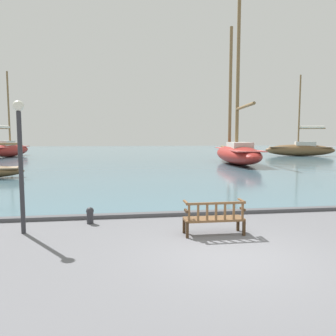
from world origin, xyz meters
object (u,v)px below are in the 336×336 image
(mooring_bollard, at_px, (90,215))
(sailboat_centre_channel, at_px, (300,149))
(sailboat_far_starboard, at_px, (237,150))
(sailboat_mid_starboard, at_px, (9,149))
(park_bench, at_px, (214,217))
(lamp_post, at_px, (20,152))

(mooring_bollard, bearing_deg, sailboat_centre_channel, 51.06)
(sailboat_far_starboard, bearing_deg, mooring_bollard, -121.01)
(sailboat_mid_starboard, relative_size, mooring_bollard, 21.45)
(park_bench, bearing_deg, sailboat_mid_starboard, 114.58)
(sailboat_far_starboard, distance_m, lamp_post, 24.69)
(mooring_bollard, bearing_deg, sailboat_far_starboard, 58.99)
(sailboat_far_starboard, height_order, sailboat_centre_channel, sailboat_far_starboard)
(sailboat_centre_channel, xyz_separation_m, mooring_bollard, (-24.43, -30.23, -0.73))
(mooring_bollard, relative_size, lamp_post, 0.14)
(sailboat_mid_starboard, distance_m, mooring_bollard, 36.87)
(sailboat_far_starboard, bearing_deg, lamp_post, -123.50)
(park_bench, relative_size, sailboat_far_starboard, 0.09)
(sailboat_far_starboard, bearing_deg, sailboat_centre_channel, 39.76)
(sailboat_centre_channel, height_order, mooring_bollard, sailboat_centre_channel)
(park_bench, distance_m, mooring_bollard, 3.76)
(sailboat_far_starboard, xyz_separation_m, sailboat_centre_channel, (12.51, 10.41, -0.31))
(sailboat_mid_starboard, height_order, lamp_post, sailboat_mid_starboard)
(sailboat_centre_channel, relative_size, mooring_bollard, 20.96)
(park_bench, bearing_deg, sailboat_centre_channel, 56.56)
(sailboat_far_starboard, xyz_separation_m, lamp_post, (-13.62, -20.57, 0.89))
(sailboat_centre_channel, height_order, lamp_post, sailboat_centre_channel)
(park_bench, xyz_separation_m, sailboat_centre_channel, (21.04, 31.86, 0.54))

